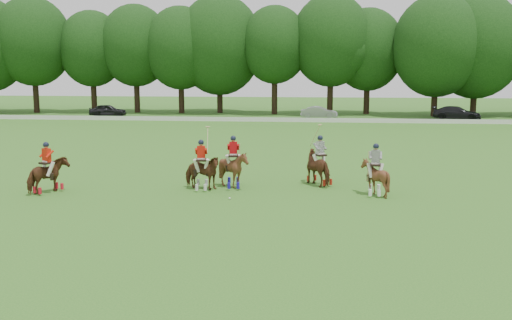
# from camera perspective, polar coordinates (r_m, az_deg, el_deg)

# --- Properties ---
(ground) EXTENTS (180.00, 180.00, 0.00)m
(ground) POSITION_cam_1_polar(r_m,az_deg,el_deg) (22.25, -7.65, -5.16)
(ground) COLOR #2D691E
(ground) RESTS_ON ground
(tree_line) EXTENTS (117.98, 14.32, 14.75)m
(tree_line) POSITION_cam_1_polar(r_m,az_deg,el_deg) (69.20, 2.14, 11.41)
(tree_line) COLOR black
(tree_line) RESTS_ON ground
(boundary_rail) EXTENTS (120.00, 0.10, 0.44)m
(boundary_rail) POSITION_cam_1_polar(r_m,az_deg,el_deg) (59.38, 1.14, 4.06)
(boundary_rail) COLOR white
(boundary_rail) RESTS_ON ground
(car_left) EXTENTS (4.36, 2.27, 1.42)m
(car_left) POSITION_cam_1_polar(r_m,az_deg,el_deg) (68.02, -14.59, 4.83)
(car_left) COLOR black
(car_left) RESTS_ON ground
(car_mid) EXTENTS (4.12, 1.71, 1.33)m
(car_mid) POSITION_cam_1_polar(r_m,az_deg,el_deg) (63.60, 6.34, 4.75)
(car_mid) COLOR gray
(car_mid) RESTS_ON ground
(car_right) EXTENTS (5.36, 3.30, 1.45)m
(car_right) POSITION_cam_1_polar(r_m,az_deg,el_deg) (65.30, 19.43, 4.45)
(car_right) COLOR black
(car_right) RESTS_ON ground
(polo_red_a) EXTENTS (1.60, 2.04, 2.28)m
(polo_red_a) POSITION_cam_1_polar(r_m,az_deg,el_deg) (26.83, -20.11, -1.40)
(polo_red_a) COLOR #542B16
(polo_red_a) RESTS_ON ground
(polo_red_b) EXTENTS (1.74, 1.56, 2.83)m
(polo_red_b) POSITION_cam_1_polar(r_m,az_deg,el_deg) (26.04, -5.47, -1.19)
(polo_red_b) COLOR #542B16
(polo_red_b) RESTS_ON ground
(polo_red_c) EXTENTS (1.60, 1.75, 2.42)m
(polo_red_c) POSITION_cam_1_polar(r_m,az_deg,el_deg) (26.35, -2.27, -0.88)
(polo_red_c) COLOR #542B16
(polo_red_c) RESTS_ON ground
(polo_stripe_a) EXTENTS (1.90, 2.10, 2.90)m
(polo_stripe_a) POSITION_cam_1_polar(r_m,az_deg,el_deg) (27.13, 6.38, -0.70)
(polo_stripe_a) COLOR #542B16
(polo_stripe_a) RESTS_ON ground
(polo_stripe_b) EXTENTS (1.37, 1.51, 2.27)m
(polo_stripe_b) POSITION_cam_1_polar(r_m,az_deg,el_deg) (25.31, 11.81, -1.65)
(polo_stripe_b) COLOR #542B16
(polo_stripe_b) RESTS_ON ground
(polo_ball) EXTENTS (0.09, 0.09, 0.09)m
(polo_ball) POSITION_cam_1_polar(r_m,az_deg,el_deg) (24.14, -2.66, -3.84)
(polo_ball) COLOR white
(polo_ball) RESTS_ON ground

